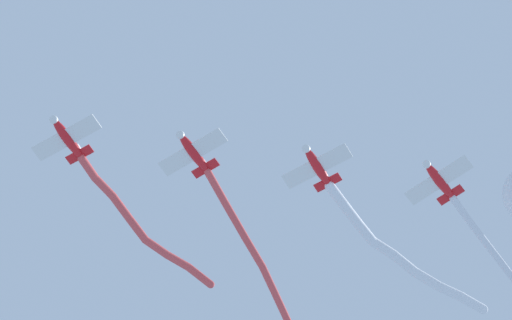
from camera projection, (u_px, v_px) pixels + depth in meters
name	position (u px, v px, depth m)	size (l,w,h in m)	color
airplane_lead	(67.00, 138.00, 95.70)	(4.63, 6.12, 1.51)	red
smoke_trail_lead	(142.00, 227.00, 100.07)	(17.01, 2.18, 1.71)	#DB4C4C
airplane_left_wing	(193.00, 152.00, 96.58)	(4.59, 6.10, 1.51)	red
smoke_trail_left_wing	(272.00, 310.00, 102.68)	(26.37, 11.82, 2.31)	#DB4C4C
airplane_right_wing	(317.00, 166.00, 97.45)	(4.62, 6.12, 1.51)	red
smoke_trail_right_wing	(401.00, 255.00, 102.37)	(20.27, 3.75, 2.54)	white
airplane_slot	(439.00, 180.00, 98.33)	(4.51, 6.03, 1.51)	red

